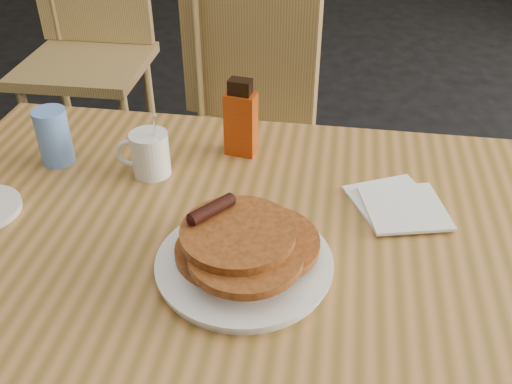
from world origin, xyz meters
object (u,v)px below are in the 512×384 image
chair_wall_extra (88,26)px  pancake_plate (244,254)px  syrup_bottle (241,120)px  main_table (219,240)px  coffee_mug (149,153)px  chair_main_far (247,109)px  blue_tumbler (54,137)px

chair_wall_extra → pancake_plate: (0.74, -1.48, 0.16)m
chair_wall_extra → syrup_bottle: size_ratio=6.20×
main_table → coffee_mug: 0.23m
chair_wall_extra → coffee_mug: (0.53, -1.21, 0.18)m
chair_wall_extra → main_table: bearing=-59.3°
chair_main_far → chair_wall_extra: size_ratio=0.95×
main_table → chair_wall_extra: 1.53m
coffee_mug → syrup_bottle: size_ratio=0.85×
chair_main_far → syrup_bottle: (0.03, -0.52, 0.24)m
chair_wall_extra → syrup_bottle: (0.70, -1.12, 0.21)m
pancake_plate → coffee_mug: size_ratio=2.02×
chair_wall_extra → syrup_bottle: 1.34m
coffee_mug → syrup_bottle: (0.18, 0.09, 0.03)m
chair_main_far → blue_tumbler: (-0.35, -0.58, 0.22)m
main_table → pancake_plate: (0.06, -0.12, 0.07)m
coffee_mug → blue_tumbler: (-0.20, 0.03, 0.01)m
chair_wall_extra → coffee_mug: 1.33m
blue_tumbler → syrup_bottle: bearing=8.9°
chair_wall_extra → coffee_mug: size_ratio=7.30×
chair_main_far → coffee_mug: chair_main_far is taller
main_table → chair_main_far: size_ratio=1.30×
chair_wall_extra → coffee_mug: bearing=-62.3°
chair_main_far → coffee_mug: size_ratio=6.90×
coffee_mug → chair_main_far: bearing=73.0°
coffee_mug → blue_tumbler: 0.20m
pancake_plate → main_table: bearing=116.0°
pancake_plate → syrup_bottle: size_ratio=1.71×
chair_main_far → blue_tumbler: bearing=-102.2°
pancake_plate → blue_tumbler: size_ratio=2.44×
chair_main_far → main_table: bearing=-70.8°
chair_wall_extra → syrup_bottle: bearing=-53.7°
chair_wall_extra → syrup_bottle: chair_wall_extra is taller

